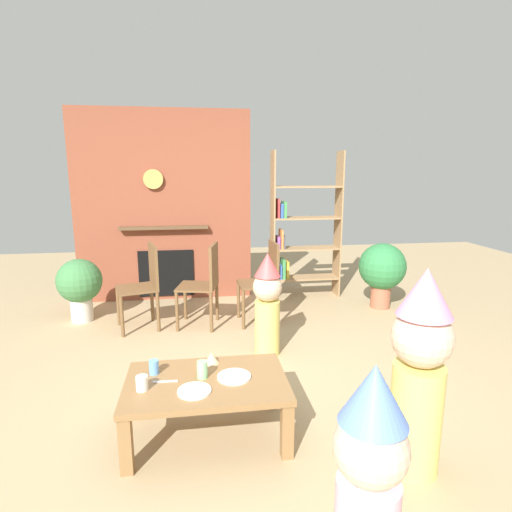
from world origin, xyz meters
TOP-DOWN VIEW (x-y plane):
  - ground_plane at (0.00, 0.00)m, footprint 12.00×12.00m
  - brick_fireplace_feature at (-0.71, 2.60)m, footprint 2.20×0.28m
  - bookshelf at (1.02, 2.40)m, footprint 0.90×0.28m
  - coffee_table at (-0.28, -0.43)m, footprint 1.00×0.63m
  - paper_cup_near_left at (-0.66, -0.50)m, footprint 0.07×0.07m
  - paper_cup_near_right at (-0.61, -0.30)m, footprint 0.06×0.06m
  - paper_cup_center at (-0.31, -0.40)m, footprint 0.07×0.07m
  - paper_plate_front at (-0.11, -0.43)m, footprint 0.21×0.21m
  - paper_plate_rear at (-0.36, -0.56)m, footprint 0.20×0.20m
  - birthday_cake_slice at (-0.24, -0.20)m, footprint 0.10×0.10m
  - table_fork at (-0.53, -0.42)m, footprint 0.15×0.02m
  - child_with_cone_hat at (0.28, -1.56)m, footprint 0.28×0.28m
  - child_in_pink at (0.85, -0.89)m, footprint 0.32×0.32m
  - child_by_the_chairs at (0.30, 0.70)m, footprint 0.26×0.26m
  - dining_chair_left at (-0.87, 1.54)m, footprint 0.49×0.49m
  - dining_chair_middle at (-0.23, 1.48)m, footprint 0.48×0.48m
  - dining_chair_right at (0.42, 1.51)m, footprint 0.42×0.42m
  - potted_plant_tall at (1.90, 1.79)m, footprint 0.56×0.56m
  - potted_plant_short at (-1.61, 1.84)m, footprint 0.48×0.48m

SIDE VIEW (x-z plane):
  - ground_plane at x=0.00m, z-range 0.00..0.00m
  - coffee_table at x=-0.28m, z-range 0.13..0.51m
  - table_fork at x=-0.53m, z-range 0.38..0.39m
  - paper_plate_front at x=-0.11m, z-range 0.38..0.40m
  - paper_plate_rear at x=-0.36m, z-range 0.38..0.40m
  - birthday_cake_slice at x=-0.24m, z-range 0.38..0.46m
  - potted_plant_short at x=-1.61m, z-range 0.07..0.78m
  - paper_cup_near_left at x=-0.66m, z-range 0.38..0.47m
  - paper_cup_near_right at x=-0.61m, z-range 0.38..0.47m
  - paper_cup_center at x=-0.31m, z-range 0.38..0.49m
  - potted_plant_tall at x=1.90m, z-range 0.09..0.88m
  - child_by_the_chairs at x=0.30m, z-range 0.03..0.97m
  - dining_chair_left at x=-0.87m, z-range 0.06..0.96m
  - dining_chair_middle at x=-0.23m, z-range 0.06..0.96m
  - dining_chair_right at x=0.42m, z-range 0.06..0.96m
  - child_with_cone_hat at x=0.28m, z-range 0.03..1.03m
  - child_in_pink at x=0.85m, z-range 0.03..1.20m
  - bookshelf at x=1.02m, z-range -0.09..1.81m
  - brick_fireplace_feature at x=-0.71m, z-range -0.01..2.39m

